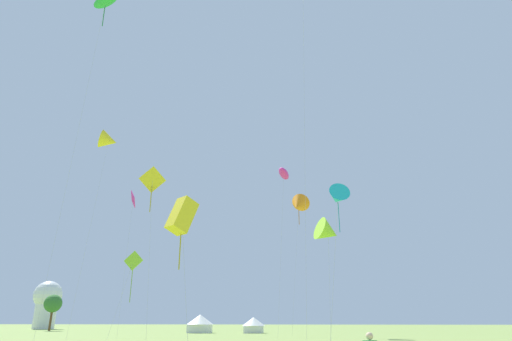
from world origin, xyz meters
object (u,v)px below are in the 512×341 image
Objects in this scene: kite_lime_delta at (328,232)px; festival_tent_right at (200,323)px; kite_magenta_diamond at (133,200)px; kite_cyan_delta at (338,197)px; kite_yellow_delta at (109,141)px; kite_lime_diamond at (133,263)px; kite_yellow_diamond at (152,181)px; festival_tent_center at (254,324)px; kite_green_parafoil at (106,1)px; tree_distant_right at (53,304)px; observatory_dome at (47,302)px; kite_yellow_box at (182,216)px; kite_magenta_parafoil at (284,174)px; kite_orange_delta at (299,205)px.

kite_lime_delta reaches higher than festival_tent_right.
kite_magenta_diamond is 1.60× the size of kite_lime_delta.
kite_cyan_delta is 0.42× the size of kite_yellow_delta.
kite_lime_diamond is 8.93m from kite_yellow_diamond.
kite_magenta_diamond is at bearing -125.07° from festival_tent_center.
kite_cyan_delta reaches higher than festival_tent_right.
kite_cyan_delta reaches higher than festival_tent_center.
kite_green_parafoil is at bearing -73.16° from kite_yellow_delta.
kite_yellow_delta reaches higher than kite_lime_diamond.
kite_lime_delta is at bearing -39.69° from tree_distant_right.
festival_tent_right is at bearing 121.34° from kite_lime_delta.
kite_yellow_diamond is at bearing 30.93° from kite_green_parafoil.
festival_tent_center is at bearing -14.98° from tree_distant_right.
festival_tent_center is 0.35× the size of observatory_dome.
kite_green_parafoil reaches higher than kite_yellow_diamond.
kite_yellow_box is 17.93m from kite_yellow_diamond.
kite_yellow_box is 71.47m from tree_distant_right.
kite_lime_delta reaches higher than tree_distant_right.
kite_cyan_delta is at bearing -37.38° from kite_lime_diamond.
kite_magenta_diamond reaches higher than kite_yellow_box.
kite_green_parafoil reaches higher than tree_distant_right.
kite_magenta_diamond reaches higher than festival_tent_right.
observatory_dome is (-38.12, 61.89, -30.80)m from kite_green_parafoil.
kite_magenta_parafoil reaches higher than kite_orange_delta.
kite_yellow_delta is at bearing -55.02° from observatory_dome.
festival_tent_right is 0.65× the size of tree_distant_right.
kite_orange_delta is (7.96, 34.98, 9.60)m from kite_yellow_box.
observatory_dome reaches higher than kite_lime_diamond.
kite_yellow_delta is at bearing -141.15° from kite_magenta_diamond.
kite_green_parafoil is 63.32m from tree_distant_right.
kite_cyan_delta is 2.92× the size of festival_tent_center.
kite_yellow_diamond is at bearing 117.20° from kite_yellow_box.
kite_magenta_diamond is 29.53m from festival_tent_center.
kite_orange_delta is 26.55m from festival_tent_right.
festival_tent_right is 0.41× the size of observatory_dome.
kite_magenta_diamond is 43.38m from tree_distant_right.
kite_orange_delta is at bearing 44.84° from kite_lime_diamond.
kite_magenta_diamond is 4.92× the size of festival_tent_center.
kite_magenta_parafoil is 0.79× the size of kite_yellow_delta.
kite_yellow_delta reaches higher than festival_tent_center.
kite_yellow_diamond is at bearing -49.53° from kite_lime_diamond.
kite_magenta_parafoil is 1.13× the size of kite_magenta_diamond.
festival_tent_right reaches higher than festival_tent_center.
kite_yellow_diamond reaches higher than observatory_dome.
kite_magenta_diamond is 14.03m from kite_lime_diamond.
observatory_dome is at bearing 148.73° from festival_tent_right.
festival_tent_right is (5.33, 20.36, -15.68)m from kite_magenta_diamond.
kite_yellow_delta is (-17.46, 24.02, 16.41)m from kite_yellow_box.
kite_magenta_diamond is 8.75m from kite_yellow_delta.
kite_magenta_diamond is 28.50m from kite_lime_delta.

